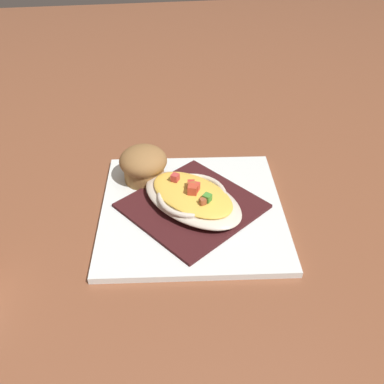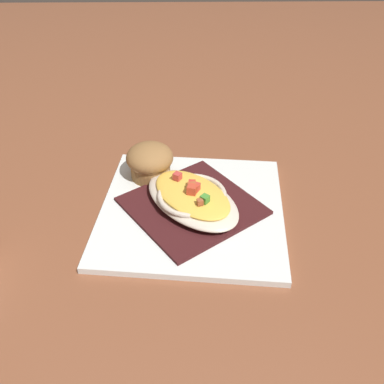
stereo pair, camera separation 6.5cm
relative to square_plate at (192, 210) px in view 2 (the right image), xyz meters
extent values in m
plane|color=brown|center=(0.00, 0.00, -0.01)|extent=(2.60, 2.60, 0.00)
cube|color=white|center=(0.00, 0.00, 0.00)|extent=(0.31, 0.31, 0.01)
cube|color=#3E1618|center=(0.00, 0.00, 0.01)|extent=(0.25, 0.25, 0.01)
ellipsoid|color=beige|center=(0.00, 0.00, 0.02)|extent=(0.20, 0.19, 0.02)
torus|color=beige|center=(0.00, 0.00, 0.03)|extent=(0.15, 0.15, 0.01)
ellipsoid|color=#F6C248|center=(0.00, 0.00, 0.03)|extent=(0.17, 0.16, 0.01)
cube|color=#CF433C|center=(0.03, 0.02, 0.04)|extent=(0.02, 0.02, 0.01)
cube|color=#499835|center=(-0.03, -0.02, 0.04)|extent=(0.02, 0.02, 0.01)
cube|color=#D3462C|center=(-0.01, 0.00, 0.05)|extent=(0.02, 0.02, 0.01)
cube|color=#AD5532|center=(-0.03, -0.01, 0.04)|extent=(0.01, 0.01, 0.01)
cube|color=#CE4234|center=(0.00, -0.01, 0.04)|extent=(0.02, 0.02, 0.01)
cube|color=red|center=(0.01, 0.00, 0.04)|extent=(0.01, 0.01, 0.01)
cube|color=#B95A2E|center=(0.00, 0.00, 0.04)|extent=(0.01, 0.01, 0.01)
cube|color=#CC4737|center=(0.00, 0.00, 0.04)|extent=(0.01, 0.01, 0.01)
cylinder|color=olive|center=(0.09, 0.07, 0.02)|extent=(0.07, 0.07, 0.03)
ellipsoid|color=olive|center=(0.09, 0.07, 0.04)|extent=(0.08, 0.08, 0.05)
ellipsoid|color=#4C0F23|center=(0.09, 0.07, 0.05)|extent=(0.03, 0.03, 0.01)
camera|label=1|loc=(-0.51, 0.07, 0.43)|focal=39.94mm
camera|label=2|loc=(-0.52, 0.01, 0.43)|focal=39.94mm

